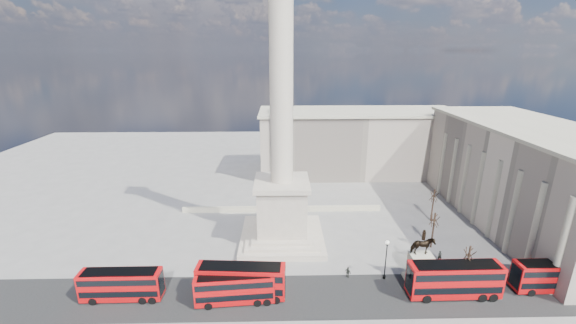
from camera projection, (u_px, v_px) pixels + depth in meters
The scene contains 19 objects.
ground at pixel (282, 255), 56.33m from camera, with size 180.00×180.00×0.00m, color gray.
asphalt_road at pixel (320, 296), 46.90m from camera, with size 120.00×9.00×0.01m, color #272727.
nelsons_column at pixel (282, 168), 57.20m from camera, with size 14.00×14.00×49.85m.
balustrade_wall at pixel (282, 209), 71.41m from camera, with size 40.00×0.60×1.10m, color #BAB49A.
building_east at pixel (529, 177), 63.98m from camera, with size 19.00×46.00×18.60m.
building_northeast at pixel (357, 142), 92.36m from camera, with size 51.00×17.00×16.60m.
red_bus_a at pixel (242, 281), 46.06m from camera, with size 11.69×3.40×4.68m.
red_bus_b at pixel (235, 288), 45.11m from camera, with size 10.23×3.09×4.09m.
red_bus_c at pixel (455, 279), 46.15m from camera, with size 11.99×2.94×4.85m.
red_bus_d at pixel (554, 276), 47.34m from camera, with size 10.62×2.56×4.30m.
red_bus_e at pixel (122, 285), 45.70m from camera, with size 10.35×2.53×4.19m.
victorian_lamp at pixel (386, 257), 49.38m from camera, with size 0.52×0.52×6.11m.
equestrian_statue at pixel (420, 264), 49.17m from camera, with size 3.85×2.89×8.06m.
bare_tree_near at pixel (469, 254), 46.41m from camera, with size 1.62×1.62×7.10m.
bare_tree_mid at pixel (435, 219), 56.98m from camera, with size 1.73×1.73×6.56m.
bare_tree_far at pixel (434, 195), 66.05m from camera, with size 1.65×1.65×6.74m.
pedestrian_walking at pixel (440, 256), 54.43m from camera, with size 0.63×0.41×1.73m, color black.
pedestrian_standing at pixel (434, 272), 50.29m from camera, with size 0.93×0.72×1.91m, color black.
pedestrian_crossing at pixel (348, 272), 50.48m from camera, with size 0.99×0.41×1.68m, color black.
Camera 1 is at (-0.16, -49.23, 31.16)m, focal length 22.00 mm.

